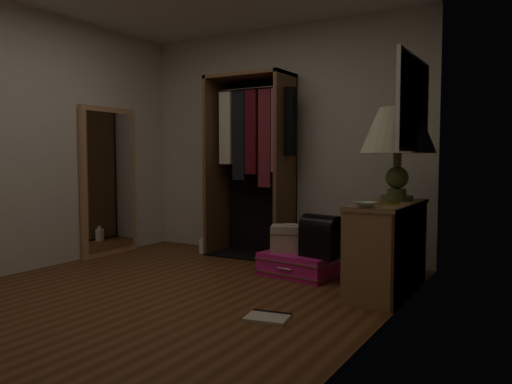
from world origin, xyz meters
TOP-DOWN VIEW (x-y plane):
  - ground at (0.00, 0.00)m, footprint 4.00×4.00m
  - room_walls at (0.08, 0.04)m, footprint 3.52×4.02m
  - console_bookshelf at (1.54, 1.04)m, footprint 0.42×1.12m
  - open_wardrobe at (-0.21, 1.77)m, footprint 1.05×0.50m
  - floor_mirror at (-1.70, 1.00)m, footprint 0.06×0.80m
  - pink_suitcase at (0.66, 1.16)m, footprint 0.77×0.61m
  - train_case at (0.54, 1.19)m, footprint 0.45×0.38m
  - black_bag at (0.90, 1.11)m, footprint 0.40×0.30m
  - table_lamp at (1.54, 1.26)m, footprint 0.83×0.83m
  - brass_tray at (1.54, 0.88)m, footprint 0.25×0.25m
  - ceramic_bowl at (1.49, 0.57)m, footprint 0.19×0.19m
  - white_jug at (-0.80, 1.60)m, footprint 0.14×0.14m
  - floor_book at (1.02, -0.10)m, footprint 0.33×0.28m

SIDE VIEW (x-z plane):
  - ground at x=0.00m, z-range 0.00..0.00m
  - floor_book at x=1.02m, z-range 0.00..0.03m
  - white_jug at x=-0.80m, z-range -0.01..0.18m
  - pink_suitcase at x=0.66m, z-range 0.00..0.22m
  - train_case at x=0.54m, z-range 0.21..0.48m
  - console_bookshelf at x=1.54m, z-range 0.02..0.77m
  - black_bag at x=0.90m, z-range 0.22..0.61m
  - brass_tray at x=1.54m, z-range 0.75..0.76m
  - ceramic_bowl at x=1.49m, z-range 0.75..0.79m
  - floor_mirror at x=-1.70m, z-range 0.00..1.70m
  - open_wardrobe at x=-0.21m, z-range 0.19..2.24m
  - table_lamp at x=1.54m, z-range 0.94..1.74m
  - room_walls at x=0.08m, z-range 0.20..2.80m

